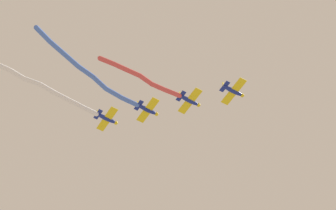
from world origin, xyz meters
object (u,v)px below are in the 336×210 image
(airplane_lead, at_px, (233,91))
(airplane_slot, at_px, (107,119))
(airplane_left_wing, at_px, (190,101))
(airplane_right_wing, at_px, (148,110))

(airplane_lead, relative_size, airplane_slot, 1.02)
(airplane_left_wing, xyz_separation_m, airplane_right_wing, (8.18, -1.72, 0.25))
(airplane_left_wing, bearing_deg, airplane_slot, 132.26)
(airplane_right_wing, bearing_deg, airplane_left_wing, -47.93)
(airplane_lead, distance_m, airplane_slot, 25.09)
(airplane_lead, xyz_separation_m, airplane_left_wing, (8.18, -1.72, 0.25))
(airplane_lead, relative_size, airplane_right_wing, 1.01)
(airplane_right_wing, relative_size, airplane_slot, 1.00)
(airplane_left_wing, bearing_deg, airplane_right_wing, 132.26)
(airplane_right_wing, xyz_separation_m, airplane_slot, (8.18, -1.72, 0.25))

